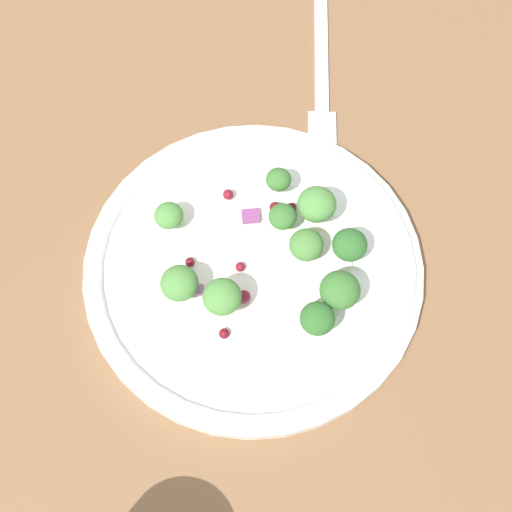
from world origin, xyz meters
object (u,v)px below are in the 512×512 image
object	(u,v)px
broccoli_floret_0	(306,245)
broccoli_floret_1	(317,319)
broccoli_floret_2	(283,217)
plate	(256,266)
fork	(322,71)

from	to	relation	value
broccoli_floret_0	broccoli_floret_1	world-z (taller)	broccoli_floret_1
broccoli_floret_1	broccoli_floret_2	size ratio (longest dim) A/B	1.16
plate	fork	distance (cm)	20.38
plate	broccoli_floret_1	distance (cm)	7.01
broccoli_floret_0	broccoli_floret_1	xyz separation A→B (cm)	(1.84, -5.65, 0.36)
plate	broccoli_floret_0	size ratio (longest dim) A/B	9.92
broccoli_floret_2	plate	bearing A→B (deg)	-109.91
plate	fork	xyz separation A→B (cm)	(1.45, 20.32, -0.61)
plate	fork	bearing A→B (deg)	85.92
broccoli_floret_0	plate	bearing A→B (deg)	-154.64
broccoli_floret_1	broccoli_floret_0	bearing A→B (deg)	108.03
broccoli_floret_2	fork	size ratio (longest dim) A/B	0.12
plate	broccoli_floret_0	world-z (taller)	broccoli_floret_0
broccoli_floret_2	broccoli_floret_1	bearing A→B (deg)	-61.89
plate	broccoli_floret_2	distance (cm)	4.28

